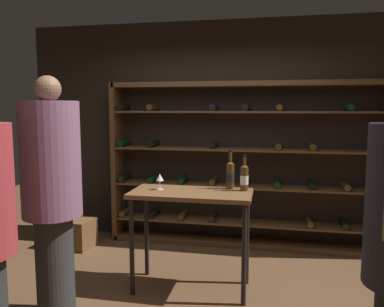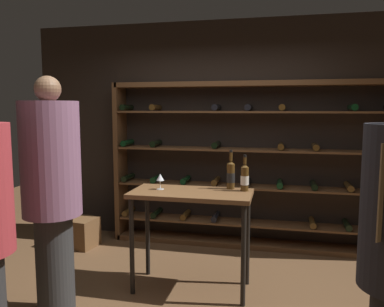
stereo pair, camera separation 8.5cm
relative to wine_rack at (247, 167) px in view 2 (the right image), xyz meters
The scene contains 9 objects.
ground_plane 1.94m from the wine_rack, 103.09° to the right, with size 9.67×9.67×0.00m, color brown.
back_wall 0.59m from the wine_rack, 150.91° to the left, with size 4.98×0.10×2.80m, color black.
wine_rack is the anchor object (origin of this frame).
tasting_table 1.36m from the wine_rack, 107.66° to the right, with size 1.12×0.53×0.94m.
person_host_in_suit 2.42m from the wine_rack, 125.52° to the right, with size 0.47×0.47×1.97m.
wine_crate 2.27m from the wine_rack, 167.18° to the right, with size 0.48×0.34×0.35m, color brown.
wine_bottle_green_slim 1.09m from the wine_rack, 93.62° to the right, with size 0.08×0.08×0.37m.
wine_bottle_red_label 1.15m from the wine_rack, 86.51° to the right, with size 0.08×0.08×0.34m.
wine_glass_stemmed_left 1.45m from the wine_rack, 119.62° to the right, with size 0.07×0.07×0.15m.
Camera 2 is at (0.76, -3.10, 1.71)m, focal length 36.30 mm.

